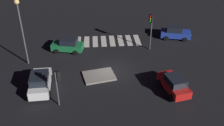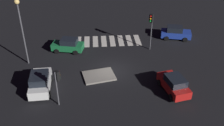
{
  "view_description": "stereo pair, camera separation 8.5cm",
  "coord_description": "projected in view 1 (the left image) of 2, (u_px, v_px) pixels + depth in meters",
  "views": [
    {
      "loc": [
        1.85,
        24.54,
        16.09
      ],
      "look_at": [
        0.0,
        0.0,
        1.0
      ],
      "focal_mm": 42.1,
      "sensor_mm": 36.0,
      "label": 1
    },
    {
      "loc": [
        1.77,
        24.54,
        16.09
      ],
      "look_at": [
        0.0,
        0.0,
        1.0
      ],
      "focal_mm": 42.1,
      "sensor_mm": 36.0,
      "label": 2
    }
  ],
  "objects": [
    {
      "name": "street_lamp",
      "position": [
        20.0,
        22.0,
        28.0
      ],
      "size": [
        0.56,
        0.56,
        7.67
      ],
      "color": "#47474C",
      "rests_on": "ground"
    },
    {
      "name": "traffic_island",
      "position": [
        99.0,
        76.0,
        28.35
      ],
      "size": [
        3.75,
        3.12,
        0.18
      ],
      "color": "gray",
      "rests_on": "ground"
    },
    {
      "name": "car_blue",
      "position": [
        175.0,
        33.0,
        35.92
      ],
      "size": [
        4.28,
        2.58,
        1.76
      ],
      "rotation": [
        0.0,
        0.0,
        2.91
      ],
      "color": "#1E389E",
      "rests_on": "ground"
    },
    {
      "name": "crosswalk_near",
      "position": [
        108.0,
        41.0,
        35.66
      ],
      "size": [
        8.75,
        3.2,
        0.02
      ],
      "color": "silver",
      "rests_on": "ground"
    },
    {
      "name": "car_white",
      "position": [
        40.0,
        82.0,
        25.89
      ],
      "size": [
        2.24,
        4.48,
        1.91
      ],
      "rotation": [
        0.0,
        0.0,
        -1.52
      ],
      "color": "silver",
      "rests_on": "ground"
    },
    {
      "name": "car_green",
      "position": [
        68.0,
        45.0,
        32.8
      ],
      "size": [
        4.15,
        2.47,
        1.71
      ],
      "rotation": [
        0.0,
        0.0,
        -0.22
      ],
      "color": "#196B38",
      "rests_on": "ground"
    },
    {
      "name": "car_red",
      "position": [
        174.0,
        84.0,
        25.75
      ],
      "size": [
        2.58,
        4.3,
        1.77
      ],
      "rotation": [
        0.0,
        0.0,
        -1.34
      ],
      "color": "red",
      "rests_on": "ground"
    },
    {
      "name": "traffic_light_north",
      "position": [
        57.0,
        80.0,
        23.11
      ],
      "size": [
        0.54,
        0.54,
        3.62
      ],
      "rotation": [
        0.0,
        0.0,
        -2.35
      ],
      "color": "#47474C",
      "rests_on": "ground"
    },
    {
      "name": "ground_plane",
      "position": [
        112.0,
        71.0,
        29.39
      ],
      "size": [
        80.0,
        80.0,
        0.0
      ],
      "primitive_type": "plane",
      "color": "black"
    },
    {
      "name": "traffic_light_south",
      "position": [
        151.0,
        23.0,
        31.7
      ],
      "size": [
        0.53,
        0.54,
        4.75
      ],
      "rotation": [
        0.0,
        0.0,
        0.73
      ],
      "color": "#47474C",
      "rests_on": "ground"
    }
  ]
}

